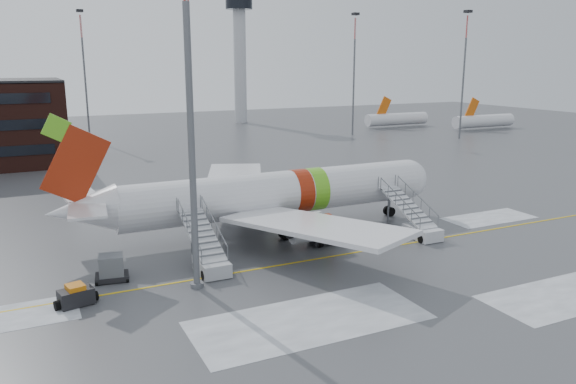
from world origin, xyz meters
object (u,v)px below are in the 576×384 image
airliner (268,195)px  uld_container (112,269)px  airstair_aft (208,256)px  baggage_tractor (76,296)px  pushback_tug (325,235)px  light_mast_near (190,107)px  airstair_fwd (417,224)px

airliner → uld_container: bearing=-158.6°
airstair_aft → baggage_tractor: size_ratio=2.82×
pushback_tug → light_mast_near: light_mast_near is taller
airstair_aft → pushback_tug: bearing=8.8°
light_mast_near → pushback_tug: bearing=19.5°
airstair_aft → baggage_tractor: (-9.27, -2.31, -0.49)m
airstair_fwd → airstair_aft: (-18.80, 0.00, 0.00)m
airliner → pushback_tug: bearing=-58.8°
pushback_tug → uld_container: 17.26m
airliner → airstair_aft: (-7.64, -6.54, -2.35)m
light_mast_near → airstair_fwd: bearing=7.6°
airliner → airstair_fwd: airliner is taller
airliner → airstair_aft: airliner is taller
airstair_fwd → uld_container: airstair_fwd is taller
airstair_fwd → airliner: bearing=149.7°
airstair_fwd → airstair_aft: 18.80m
baggage_tractor → airstair_fwd: bearing=4.7°
airstair_aft → pushback_tug: size_ratio=2.63×
airliner → light_mast_near: size_ratio=1.52×
airliner → airstair_fwd: bearing=-30.3°
airstair_fwd → uld_container: 25.46m
airliner → pushback_tug: size_ratio=11.95×
airliner → airstair_fwd: size_ratio=4.55×
airstair_fwd → pushback_tug: bearing=168.7°
airliner → light_mast_near: 15.72m
uld_container → light_mast_near: (4.95, -3.67, 11.18)m
airstair_fwd → pushback_tug: size_ratio=2.63×
airliner → airstair_aft: bearing=-139.5°
light_mast_near → airliner: bearing=44.8°
uld_container → light_mast_near: size_ratio=0.11×
uld_container → light_mast_near: bearing=-36.6°
pushback_tug → light_mast_near: (-12.30, -4.36, 11.30)m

